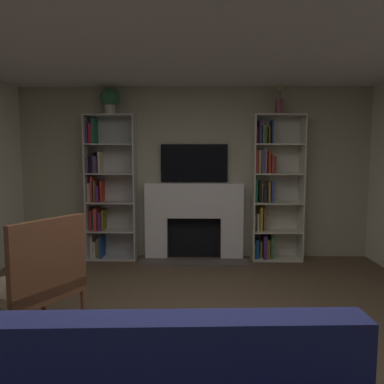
{
  "coord_description": "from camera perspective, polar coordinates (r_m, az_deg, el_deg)",
  "views": [
    {
      "loc": [
        0.07,
        -2.57,
        1.52
      ],
      "look_at": [
        0.0,
        1.17,
        1.14
      ],
      "focal_mm": 34.8,
      "sensor_mm": 36.0,
      "label": 1
    }
  ],
  "objects": [
    {
      "name": "ground_plane",
      "position": [
        2.99,
        -0.46,
        -24.85
      ],
      "size": [
        7.03,
        7.03,
        0.0
      ],
      "primitive_type": "plane",
      "color": "brown"
    },
    {
      "name": "wall_back_accent",
      "position": [
        5.54,
        0.34,
        2.95
      ],
      "size": [
        5.26,
        0.06,
        2.5
      ],
      "primitive_type": "cube",
      "color": "#AEA78C",
      "rests_on": "ground_plane"
    },
    {
      "name": "ceiling",
      "position": [
        2.76,
        -0.51,
        27.23
      ],
      "size": [
        5.26,
        5.98,
        0.06
      ],
      "primitive_type": "cube",
      "color": "white",
      "rests_on": "wall_back_accent"
    },
    {
      "name": "fireplace",
      "position": [
        5.45,
        0.32,
        -4.01
      ],
      "size": [
        1.51,
        0.56,
        1.11
      ],
      "color": "white",
      "rests_on": "ground_plane"
    },
    {
      "name": "tv",
      "position": [
        5.47,
        0.34,
        4.42
      ],
      "size": [
        0.97,
        0.06,
        0.56
      ],
      "primitive_type": "cube",
      "color": "black",
      "rests_on": "fireplace"
    },
    {
      "name": "bookshelf_left",
      "position": [
        5.57,
        -13.02,
        0.18
      ],
      "size": [
        0.71,
        0.33,
        2.08
      ],
      "color": "beige",
      "rests_on": "ground_plane"
    },
    {
      "name": "bookshelf_right",
      "position": [
        5.5,
        11.92,
        0.4
      ],
      "size": [
        0.71,
        0.34,
        2.08
      ],
      "color": "beige",
      "rests_on": "ground_plane"
    },
    {
      "name": "potted_plant",
      "position": [
        5.55,
        -12.49,
        13.73
      ],
      "size": [
        0.27,
        0.27,
        0.38
      ],
      "color": "beige",
      "rests_on": "bookshelf_left"
    },
    {
      "name": "vase_with_flowers",
      "position": [
        5.51,
        13.19,
        12.87
      ],
      "size": [
        0.1,
        0.1,
        0.4
      ],
      "color": "#8B3D4C",
      "rests_on": "bookshelf_right"
    },
    {
      "name": "armchair",
      "position": [
        3.31,
        -22.79,
        -12.3
      ],
      "size": [
        0.85,
        0.88,
        1.03
      ],
      "color": "brown",
      "rests_on": "ground_plane"
    }
  ]
}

